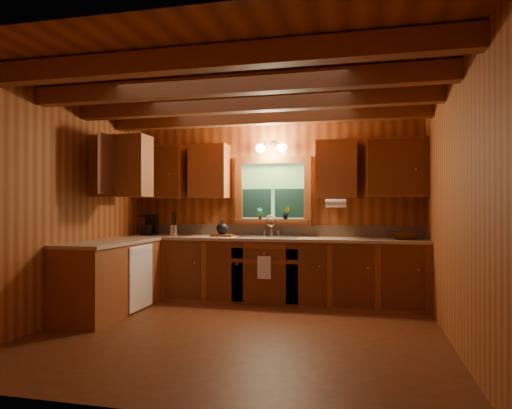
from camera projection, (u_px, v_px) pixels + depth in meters
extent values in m
plane|color=#542814|center=(239.00, 333.00, 4.76)|extent=(4.20, 4.20, 0.00)
plane|color=brown|center=(239.00, 85.00, 4.77)|extent=(4.20, 4.20, 0.00)
plane|color=brown|center=(273.00, 208.00, 6.61)|extent=(4.20, 0.00, 4.20)
plane|color=brown|center=(160.00, 210.00, 2.92)|extent=(4.20, 0.00, 4.20)
plane|color=brown|center=(63.00, 209.00, 5.24)|extent=(0.00, 3.80, 3.80)
plane|color=brown|center=(453.00, 209.00, 4.29)|extent=(0.00, 3.80, 3.80)
cube|color=brown|center=(198.00, 60.00, 3.60)|extent=(4.20, 0.14, 0.18)
cube|color=brown|center=(228.00, 86.00, 4.38)|extent=(4.20, 0.14, 0.18)
cube|color=brown|center=(248.00, 104.00, 5.16)|extent=(4.20, 0.14, 0.18)
cube|color=brown|center=(263.00, 117.00, 5.94)|extent=(4.20, 0.14, 0.18)
cube|color=brown|center=(269.00, 271.00, 6.31)|extent=(4.20, 0.62, 0.86)
cube|color=brown|center=(110.00, 279.00, 5.64)|extent=(0.62, 1.60, 0.86)
cube|color=tan|center=(269.00, 239.00, 6.31)|extent=(4.20, 0.66, 0.04)
cube|color=tan|center=(111.00, 242.00, 5.64)|extent=(0.64, 1.60, 0.04)
cube|color=tan|center=(273.00, 230.00, 6.60)|extent=(4.20, 0.02, 0.16)
cube|color=white|center=(141.00, 277.00, 5.76)|extent=(0.02, 0.60, 0.80)
cube|color=brown|center=(160.00, 172.00, 6.84)|extent=(0.78, 0.34, 0.78)
cube|color=brown|center=(209.00, 171.00, 6.66)|extent=(0.55, 0.34, 0.78)
cube|color=brown|center=(337.00, 169.00, 6.24)|extent=(0.55, 0.34, 0.78)
cube|color=brown|center=(396.00, 168.00, 6.06)|extent=(0.78, 0.34, 0.78)
cube|color=brown|center=(109.00, 167.00, 5.87)|extent=(0.34, 1.10, 0.78)
cube|color=brown|center=(273.00, 160.00, 6.58)|extent=(1.12, 0.08, 0.10)
cube|color=brown|center=(273.00, 222.00, 6.57)|extent=(1.12, 0.08, 0.10)
cube|color=brown|center=(239.00, 191.00, 6.69)|extent=(0.10, 0.08, 0.80)
cube|color=brown|center=(308.00, 191.00, 6.46)|extent=(0.10, 0.08, 0.80)
cube|color=#487832|center=(273.00, 191.00, 6.61)|extent=(0.92, 0.01, 0.80)
cube|color=#113230|center=(257.00, 203.00, 6.64)|extent=(0.42, 0.02, 0.42)
cube|color=#113230|center=(289.00, 203.00, 6.53)|extent=(0.42, 0.02, 0.42)
cylinder|color=black|center=(273.00, 190.00, 6.59)|extent=(0.92, 0.01, 0.01)
cube|color=brown|center=(272.00, 221.00, 6.54)|extent=(1.06, 0.14, 0.04)
cylinder|color=black|center=(273.00, 144.00, 6.58)|extent=(0.08, 0.03, 0.08)
cylinder|color=black|center=(265.00, 144.00, 6.55)|extent=(0.09, 0.17, 0.08)
cylinder|color=black|center=(279.00, 143.00, 6.50)|extent=(0.09, 0.17, 0.08)
sphere|color=#FFE0A5|center=(260.00, 148.00, 6.50)|extent=(0.13, 0.13, 0.13)
sphere|color=#FFE0A5|center=(282.00, 148.00, 6.43)|extent=(0.13, 0.13, 0.13)
cylinder|color=white|center=(336.00, 203.00, 6.04)|extent=(0.27, 0.11, 0.11)
cube|color=white|center=(264.00, 268.00, 5.99)|extent=(0.18, 0.01, 0.30)
cube|color=silver|center=(269.00, 237.00, 6.32)|extent=(0.82, 0.48, 0.02)
cube|color=#262628|center=(256.00, 241.00, 6.36)|extent=(0.34, 0.40, 0.14)
cube|color=#262628|center=(283.00, 242.00, 6.28)|extent=(0.34, 0.40, 0.14)
cylinder|color=silver|center=(272.00, 229.00, 6.50)|extent=(0.04, 0.04, 0.22)
torus|color=silver|center=(271.00, 221.00, 6.44)|extent=(0.16, 0.02, 0.16)
cube|color=black|center=(149.00, 234.00, 6.75)|extent=(0.17, 0.21, 0.03)
cube|color=black|center=(152.00, 224.00, 6.82)|extent=(0.17, 0.08, 0.29)
cube|color=black|center=(149.00, 216.00, 6.74)|extent=(0.17, 0.19, 0.04)
cylinder|color=black|center=(149.00, 229.00, 6.73)|extent=(0.11, 0.11, 0.13)
cylinder|color=silver|center=(174.00, 231.00, 6.59)|extent=(0.12, 0.12, 0.16)
cylinder|color=black|center=(172.00, 219.00, 6.59)|extent=(0.03, 0.04, 0.23)
cylinder|color=black|center=(174.00, 219.00, 6.59)|extent=(0.01, 0.01, 0.23)
cylinder|color=black|center=(175.00, 219.00, 6.60)|extent=(0.03, 0.04, 0.23)
cylinder|color=black|center=(176.00, 219.00, 6.61)|extent=(0.04, 0.06, 0.23)
cube|color=#592913|center=(222.00, 235.00, 6.46)|extent=(0.32, 0.24, 0.03)
sphere|color=black|center=(222.00, 229.00, 6.47)|extent=(0.17, 0.17, 0.17)
cylinder|color=black|center=(222.00, 221.00, 6.47)|extent=(0.03, 0.03, 0.04)
imported|color=#48230C|center=(404.00, 236.00, 5.89)|extent=(0.45, 0.45, 0.09)
imported|color=#592913|center=(260.00, 213.00, 6.55)|extent=(0.11, 0.09, 0.17)
imported|color=#592913|center=(286.00, 213.00, 6.49)|extent=(0.11, 0.09, 0.18)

